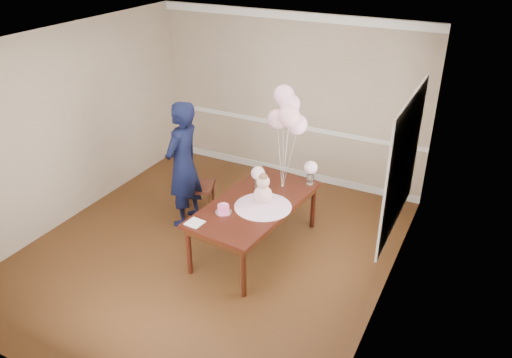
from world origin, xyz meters
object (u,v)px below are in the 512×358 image
at_px(dining_table_top, 255,203).
at_px(woman, 183,165).
at_px(dining_chair_seat, 198,186).
at_px(birthday_cake, 223,209).

bearing_deg(dining_table_top, woman, 178.56).
xyz_separation_m(dining_table_top, woman, (-1.19, 0.15, 0.22)).
height_order(dining_chair_seat, woman, woman).
relative_size(dining_table_top, woman, 1.05).
height_order(dining_table_top, woman, woman).
xyz_separation_m(birthday_cake, dining_chair_seat, (-0.93, 0.84, -0.32)).
distance_m(birthday_cake, woman, 1.12).
xyz_separation_m(dining_chair_seat, woman, (-0.03, -0.29, 0.46)).
relative_size(dining_table_top, birthday_cake, 13.33).
distance_m(dining_chair_seat, woman, 0.54).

